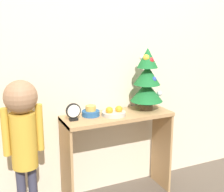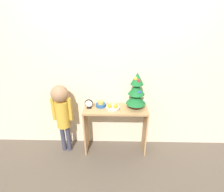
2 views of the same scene
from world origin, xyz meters
name	(u,v)px [view 2 (image 2 of 2)]	position (x,y,z in m)	size (l,w,h in m)	color
ground_plane	(115,156)	(0.00, 0.00, 0.00)	(12.00, 12.00, 0.00)	brown
back_wall	(116,71)	(0.00, 0.37, 1.25)	(7.00, 0.05, 2.50)	beige
console_table	(115,120)	(0.00, 0.16, 0.56)	(0.92, 0.33, 0.76)	tan
mini_tree	(136,91)	(0.29, 0.18, 1.02)	(0.28, 0.28, 0.54)	#4C3828
fruit_bowl	(113,107)	(-0.04, 0.15, 0.78)	(0.19, 0.19, 0.08)	#B7B2A8
singing_bowl	(101,104)	(-0.22, 0.22, 0.79)	(0.14, 0.14, 0.09)	#235189
desk_clock	(89,104)	(-0.38, 0.16, 0.82)	(0.12, 0.04, 0.14)	black
child_figure	(62,109)	(-0.77, 0.14, 0.75)	(0.29, 0.24, 1.11)	#38384C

